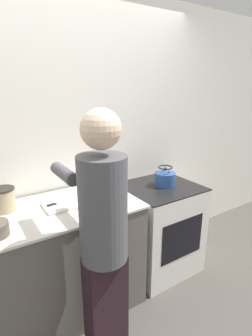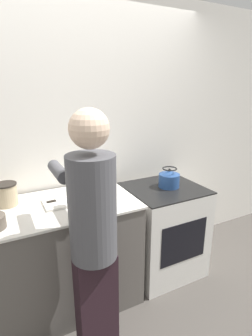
{
  "view_description": "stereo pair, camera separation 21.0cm",
  "coord_description": "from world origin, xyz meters",
  "px_view_note": "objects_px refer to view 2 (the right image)",
  "views": [
    {
      "loc": [
        -0.86,
        -1.45,
        1.79
      ],
      "look_at": [
        0.24,
        0.24,
        1.17
      ],
      "focal_mm": 28.0,
      "sensor_mm": 36.0,
      "label": 1
    },
    {
      "loc": [
        -0.68,
        -1.56,
        1.79
      ],
      "look_at": [
        0.24,
        0.24,
        1.17
      ],
      "focal_mm": 28.0,
      "sensor_mm": 36.0,
      "label": 2
    }
  ],
  "objects_px": {
    "oven": "(163,229)",
    "cutting_board": "(65,202)",
    "kettle": "(169,179)",
    "knife": "(58,200)",
    "person": "(93,232)",
    "canister_jar": "(6,195)"
  },
  "relations": [
    {
      "from": "knife",
      "to": "kettle",
      "type": "bearing_deg",
      "value": -8.35
    },
    {
      "from": "knife",
      "to": "oven",
      "type": "bearing_deg",
      "value": -8.47
    },
    {
      "from": "cutting_board",
      "to": "canister_jar",
      "type": "relative_size",
      "value": 1.84
    },
    {
      "from": "oven",
      "to": "knife",
      "type": "distance_m",
      "value": 1.1
    },
    {
      "from": "person",
      "to": "canister_jar",
      "type": "xyz_separation_m",
      "value": [
        -0.44,
        0.71,
        0.07
      ]
    },
    {
      "from": "oven",
      "to": "kettle",
      "type": "height_order",
      "value": "kettle"
    },
    {
      "from": "canister_jar",
      "to": "kettle",
      "type": "bearing_deg",
      "value": -7.67
    },
    {
      "from": "kettle",
      "to": "canister_jar",
      "type": "bearing_deg",
      "value": 172.33
    },
    {
      "from": "person",
      "to": "canister_jar",
      "type": "distance_m",
      "value": 0.83
    },
    {
      "from": "cutting_board",
      "to": "kettle",
      "type": "distance_m",
      "value": 0.98
    },
    {
      "from": "person",
      "to": "knife",
      "type": "bearing_deg",
      "value": 97.91
    },
    {
      "from": "knife",
      "to": "kettle",
      "type": "distance_m",
      "value": 1.03
    },
    {
      "from": "cutting_board",
      "to": "kettle",
      "type": "relative_size",
      "value": 1.68
    },
    {
      "from": "oven",
      "to": "person",
      "type": "distance_m",
      "value": 1.16
    },
    {
      "from": "cutting_board",
      "to": "knife",
      "type": "distance_m",
      "value": 0.06
    },
    {
      "from": "canister_jar",
      "to": "knife",
      "type": "bearing_deg",
      "value": -19.53
    },
    {
      "from": "knife",
      "to": "kettle",
      "type": "relative_size",
      "value": 0.94
    },
    {
      "from": "person",
      "to": "kettle",
      "type": "height_order",
      "value": "person"
    },
    {
      "from": "oven",
      "to": "cutting_board",
      "type": "distance_m",
      "value": 1.05
    },
    {
      "from": "person",
      "to": "canister_jar",
      "type": "height_order",
      "value": "person"
    },
    {
      "from": "oven",
      "to": "cutting_board",
      "type": "height_order",
      "value": "cutting_board"
    },
    {
      "from": "knife",
      "to": "person",
      "type": "bearing_deg",
      "value": -87.09
    }
  ]
}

